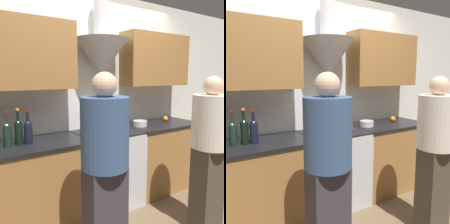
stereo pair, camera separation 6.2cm
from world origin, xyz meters
TOP-DOWN VIEW (x-y plane):
  - ground_plane at (0.00, 0.00)m, footprint 12.00×12.00m
  - wall_back at (-0.03, 0.58)m, footprint 8.40×0.64m
  - counter_left at (-0.98, 0.31)m, footprint 1.24×0.62m
  - counter_right at (0.89, 0.31)m, footprint 1.06×0.62m
  - stove_range at (0.00, 0.31)m, footprint 0.75×0.60m
  - wine_bottle_4 at (-1.11, 0.31)m, footprint 0.07×0.07m
  - wine_bottle_5 at (-1.00, 0.32)m, footprint 0.07×0.07m
  - wine_bottle_6 at (-0.92, 0.31)m, footprint 0.08×0.08m
  - stock_pot at (-0.17, 0.35)m, footprint 0.26×0.26m
  - mixing_bowl at (0.17, 0.34)m, footprint 0.21×0.21m
  - orange_fruit at (1.05, 0.38)m, footprint 0.08×0.08m
  - saucepan at (0.53, 0.33)m, footprint 0.18×0.18m
  - person_foreground_left at (-0.59, -0.57)m, footprint 0.36×0.36m
  - person_foreground_right at (0.59, -0.66)m, footprint 0.37×0.37m

SIDE VIEW (x-z plane):
  - ground_plane at x=0.00m, z-range 0.00..0.00m
  - counter_left at x=-0.98m, z-range 0.00..0.93m
  - counter_right at x=0.89m, z-range 0.00..0.93m
  - stove_range at x=0.00m, z-range 0.00..0.93m
  - person_foreground_right at x=0.59m, z-range 0.07..1.66m
  - person_foreground_left at x=-0.59m, z-range 0.08..1.69m
  - mixing_bowl at x=0.17m, z-range 0.93..0.99m
  - saucepan at x=0.53m, z-range 0.93..1.00m
  - orange_fruit at x=1.05m, z-range 0.93..1.00m
  - stock_pot at x=-0.17m, z-range 0.93..1.09m
  - wine_bottle_4 at x=-1.11m, z-range 0.89..1.23m
  - wine_bottle_6 at x=-0.92m, z-range 0.89..1.23m
  - wine_bottle_5 at x=-1.00m, z-range 0.89..1.24m
  - wall_back at x=-0.03m, z-range 0.18..2.78m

